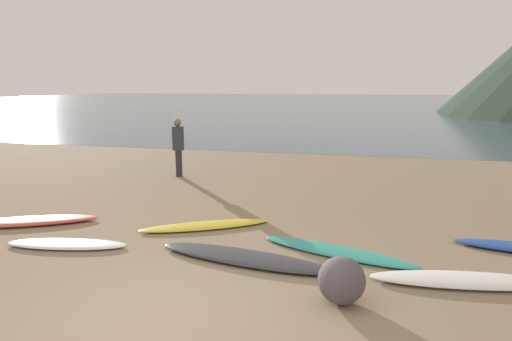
{
  "coord_description": "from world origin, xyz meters",
  "views": [
    {
      "loc": [
        1.91,
        -3.8,
        2.5
      ],
      "look_at": [
        -0.32,
        5.45,
        0.6
      ],
      "focal_mm": 30.31,
      "sensor_mm": 36.0,
      "label": 1
    }
  ],
  "objects_px": {
    "surfboard_5": "(245,257)",
    "surfboard_6": "(337,251)",
    "surfboard_7": "(466,280)",
    "person_0": "(178,143)",
    "surfboard_3": "(67,244)",
    "surfboard_4": "(205,225)",
    "beach_rock_near": "(342,280)",
    "surfboard_2": "(27,221)"
  },
  "relations": [
    {
      "from": "surfboard_7",
      "to": "surfboard_2",
      "type": "bearing_deg",
      "value": 166.36
    },
    {
      "from": "surfboard_6",
      "to": "surfboard_5",
      "type": "bearing_deg",
      "value": -137.84
    },
    {
      "from": "person_0",
      "to": "surfboard_2",
      "type": "bearing_deg",
      "value": -97.48
    },
    {
      "from": "surfboard_6",
      "to": "person_0",
      "type": "distance_m",
      "value": 6.56
    },
    {
      "from": "surfboard_2",
      "to": "surfboard_3",
      "type": "distance_m",
      "value": 1.65
    },
    {
      "from": "surfboard_7",
      "to": "person_0",
      "type": "distance_m",
      "value": 8.19
    },
    {
      "from": "surfboard_3",
      "to": "surfboard_6",
      "type": "height_order",
      "value": "surfboard_3"
    },
    {
      "from": "surfboard_3",
      "to": "beach_rock_near",
      "type": "bearing_deg",
      "value": -20.39
    },
    {
      "from": "surfboard_3",
      "to": "surfboard_7",
      "type": "height_order",
      "value": "surfboard_7"
    },
    {
      "from": "surfboard_6",
      "to": "beach_rock_near",
      "type": "bearing_deg",
      "value": -67.74
    },
    {
      "from": "surfboard_5",
      "to": "person_0",
      "type": "xyz_separation_m",
      "value": [
        -3.28,
        5.21,
        0.89
      ]
    },
    {
      "from": "surfboard_5",
      "to": "surfboard_7",
      "type": "height_order",
      "value": "surfboard_5"
    },
    {
      "from": "surfboard_3",
      "to": "beach_rock_near",
      "type": "relative_size",
      "value": 3.46
    },
    {
      "from": "surfboard_2",
      "to": "surfboard_7",
      "type": "xyz_separation_m",
      "value": [
        7.25,
        -0.73,
        -0.0
      ]
    },
    {
      "from": "surfboard_2",
      "to": "surfboard_6",
      "type": "distance_m",
      "value": 5.59
    },
    {
      "from": "surfboard_7",
      "to": "beach_rock_near",
      "type": "xyz_separation_m",
      "value": [
        -1.53,
        -0.87,
        0.23
      ]
    },
    {
      "from": "surfboard_7",
      "to": "surfboard_4",
      "type": "bearing_deg",
      "value": 154.08
    },
    {
      "from": "surfboard_5",
      "to": "person_0",
      "type": "relative_size",
      "value": 1.69
    },
    {
      "from": "surfboard_5",
      "to": "surfboard_6",
      "type": "relative_size",
      "value": 1.1
    },
    {
      "from": "surfboard_4",
      "to": "surfboard_6",
      "type": "bearing_deg",
      "value": -44.49
    },
    {
      "from": "surfboard_2",
      "to": "surfboard_5",
      "type": "height_order",
      "value": "surfboard_2"
    },
    {
      "from": "surfboard_2",
      "to": "surfboard_4",
      "type": "bearing_deg",
      "value": -15.19
    },
    {
      "from": "surfboard_4",
      "to": "person_0",
      "type": "distance_m",
      "value": 4.62
    },
    {
      "from": "surfboard_3",
      "to": "surfboard_7",
      "type": "relative_size",
      "value": 0.79
    },
    {
      "from": "surfboard_3",
      "to": "surfboard_5",
      "type": "bearing_deg",
      "value": -7.51
    },
    {
      "from": "surfboard_7",
      "to": "person_0",
      "type": "bearing_deg",
      "value": 131.92
    },
    {
      "from": "surfboard_3",
      "to": "person_0",
      "type": "relative_size",
      "value": 1.2
    },
    {
      "from": "person_0",
      "to": "surfboard_7",
      "type": "bearing_deg",
      "value": -34.93
    },
    {
      "from": "person_0",
      "to": "beach_rock_near",
      "type": "height_order",
      "value": "person_0"
    },
    {
      "from": "surfboard_2",
      "to": "beach_rock_near",
      "type": "xyz_separation_m",
      "value": [
        5.71,
        -1.59,
        0.23
      ]
    },
    {
      "from": "surfboard_3",
      "to": "surfboard_6",
      "type": "relative_size",
      "value": 0.78
    },
    {
      "from": "surfboard_3",
      "to": "surfboard_7",
      "type": "xyz_separation_m",
      "value": [
        5.81,
        0.07,
        0.01
      ]
    },
    {
      "from": "surfboard_4",
      "to": "surfboard_7",
      "type": "xyz_separation_m",
      "value": [
        4.01,
        -1.3,
        0.01
      ]
    },
    {
      "from": "surfboard_6",
      "to": "surfboard_7",
      "type": "xyz_separation_m",
      "value": [
        1.66,
        -0.64,
        0.01
      ]
    },
    {
      "from": "beach_rock_near",
      "to": "surfboard_2",
      "type": "bearing_deg",
      "value": 164.4
    },
    {
      "from": "person_0",
      "to": "surfboard_5",
      "type": "bearing_deg",
      "value": -52.51
    },
    {
      "from": "person_0",
      "to": "surfboard_3",
      "type": "bearing_deg",
      "value": -80.28
    },
    {
      "from": "surfboard_5",
      "to": "surfboard_7",
      "type": "relative_size",
      "value": 1.11
    },
    {
      "from": "beach_rock_near",
      "to": "surfboard_6",
      "type": "bearing_deg",
      "value": 94.77
    },
    {
      "from": "surfboard_6",
      "to": "surfboard_4",
      "type": "bearing_deg",
      "value": -178.41
    },
    {
      "from": "surfboard_6",
      "to": "beach_rock_near",
      "type": "relative_size",
      "value": 4.41
    },
    {
      "from": "surfboard_7",
      "to": "beach_rock_near",
      "type": "bearing_deg",
      "value": -158.46
    }
  ]
}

